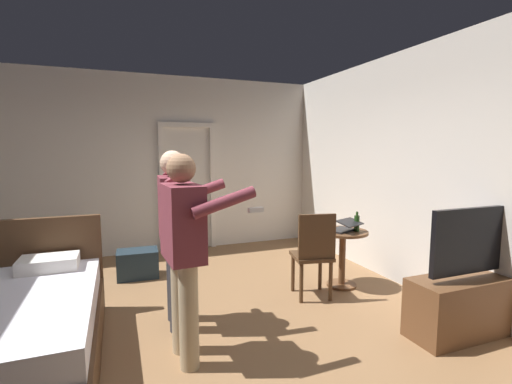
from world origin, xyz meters
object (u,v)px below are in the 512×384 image
at_px(tv_flatscreen, 470,297).
at_px(laptop, 344,227).
at_px(side_table, 342,249).
at_px(person_striped_shirt, 175,226).
at_px(bottle_on_table, 357,223).
at_px(suitcase_dark, 138,264).
at_px(wooden_chair, 314,252).
at_px(person_blue_shirt, 184,242).

bearing_deg(tv_flatscreen, laptop, 107.73).
distance_m(tv_flatscreen, side_table, 1.47).
bearing_deg(person_striped_shirt, bottle_on_table, 5.01).
height_order(laptop, suitcase_dark, laptop).
relative_size(wooden_chair, person_striped_shirt, 0.59).
xyz_separation_m(person_blue_shirt, suitcase_dark, (-0.26, 2.13, -0.78)).
xyz_separation_m(laptop, wooden_chair, (-0.51, -0.16, -0.21)).
bearing_deg(bottle_on_table, wooden_chair, -169.59).
height_order(tv_flatscreen, bottle_on_table, tv_flatscreen).
relative_size(laptop, person_striped_shirt, 0.25).
bearing_deg(side_table, wooden_chair, -158.88).
xyz_separation_m(wooden_chair, person_blue_shirt, (-1.56, -0.68, 0.42)).
distance_m(wooden_chair, person_striped_shirt, 1.60).
relative_size(bottle_on_table, suitcase_dark, 0.46).
bearing_deg(tv_flatscreen, side_table, 106.73).
relative_size(tv_flatscreen, side_table, 1.72).
xyz_separation_m(tv_flatscreen, laptop, (-0.43, 1.36, 0.41)).
distance_m(bottle_on_table, wooden_chair, 0.72).
xyz_separation_m(tv_flatscreen, wooden_chair, (-0.94, 1.20, 0.20)).
distance_m(tv_flatscreen, person_striped_shirt, 2.80).
bearing_deg(person_blue_shirt, suitcase_dark, 97.04).
height_order(bottle_on_table, suitcase_dark, bottle_on_table).
bearing_deg(bottle_on_table, person_blue_shirt, -160.08).
relative_size(laptop, wooden_chair, 0.43).
bearing_deg(suitcase_dark, wooden_chair, -36.14).
bearing_deg(person_striped_shirt, suitcase_dark, 100.65).
bearing_deg(side_table, laptop, -109.20).
distance_m(person_blue_shirt, person_striped_shirt, 0.61).
bearing_deg(bottle_on_table, laptop, 165.47).
relative_size(side_table, wooden_chair, 0.71).
distance_m(wooden_chair, person_blue_shirt, 1.76).
distance_m(tv_flatscreen, suitcase_dark, 3.83).
bearing_deg(suitcase_dark, side_table, -25.69).
bearing_deg(tv_flatscreen, person_blue_shirt, 168.41).
distance_m(side_table, suitcase_dark, 2.67).
height_order(laptop, bottle_on_table, bottle_on_table).
bearing_deg(bottle_on_table, side_table, 150.26).
bearing_deg(suitcase_dark, bottle_on_table, -25.79).
distance_m(tv_flatscreen, person_blue_shirt, 2.63).
relative_size(bottle_on_table, person_blue_shirt, 0.15).
bearing_deg(wooden_chair, suitcase_dark, 141.64).
distance_m(laptop, person_blue_shirt, 2.25).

